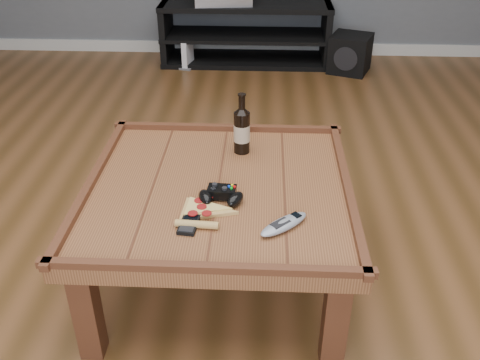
{
  "coord_description": "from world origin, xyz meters",
  "views": [
    {
      "loc": [
        0.16,
        -1.71,
        1.52
      ],
      "look_at": [
        0.08,
        -0.07,
        0.52
      ],
      "focal_mm": 40.0,
      "sensor_mm": 36.0,
      "label": 1
    }
  ],
  "objects_px": {
    "pizza_slice": "(201,211)",
    "smartphone": "(189,224)",
    "remote_control": "(284,224)",
    "media_console": "(246,34)",
    "beer_bottle": "(242,129)",
    "game_console": "(188,55)",
    "coffee_table": "(219,199)",
    "game_controller": "(221,195)",
    "subwoofer": "(350,53)"
  },
  "relations": [
    {
      "from": "smartphone",
      "to": "remote_control",
      "type": "distance_m",
      "value": 0.32
    },
    {
      "from": "remote_control",
      "to": "beer_bottle",
      "type": "bearing_deg",
      "value": 154.9
    },
    {
      "from": "coffee_table",
      "to": "game_console",
      "type": "height_order",
      "value": "coffee_table"
    },
    {
      "from": "beer_bottle",
      "to": "pizza_slice",
      "type": "height_order",
      "value": "beer_bottle"
    },
    {
      "from": "coffee_table",
      "to": "media_console",
      "type": "bearing_deg",
      "value": 90.0
    },
    {
      "from": "remote_control",
      "to": "smartphone",
      "type": "bearing_deg",
      "value": -131.0
    },
    {
      "from": "game_console",
      "to": "coffee_table",
      "type": "bearing_deg",
      "value": -65.08
    },
    {
      "from": "media_console",
      "to": "beer_bottle",
      "type": "relative_size",
      "value": 5.37
    },
    {
      "from": "game_controller",
      "to": "pizza_slice",
      "type": "xyz_separation_m",
      "value": [
        -0.06,
        -0.09,
        -0.01
      ]
    },
    {
      "from": "media_console",
      "to": "pizza_slice",
      "type": "relative_size",
      "value": 5.12
    },
    {
      "from": "smartphone",
      "to": "coffee_table",
      "type": "bearing_deg",
      "value": 79.48
    },
    {
      "from": "pizza_slice",
      "to": "smartphone",
      "type": "height_order",
      "value": "pizza_slice"
    },
    {
      "from": "game_console",
      "to": "pizza_slice",
      "type": "bearing_deg",
      "value": -66.68
    },
    {
      "from": "pizza_slice",
      "to": "subwoofer",
      "type": "xyz_separation_m",
      "value": [
        0.9,
        2.74,
        -0.31
      ]
    },
    {
      "from": "media_console",
      "to": "remote_control",
      "type": "bearing_deg",
      "value": -85.4
    },
    {
      "from": "remote_control",
      "to": "media_console",
      "type": "bearing_deg",
      "value": 142.29
    },
    {
      "from": "media_console",
      "to": "smartphone",
      "type": "distance_m",
      "value": 3.02
    },
    {
      "from": "media_console",
      "to": "remote_control",
      "type": "height_order",
      "value": "media_console"
    },
    {
      "from": "game_controller",
      "to": "subwoofer",
      "type": "xyz_separation_m",
      "value": [
        0.84,
        2.66,
        -0.32
      ]
    },
    {
      "from": "game_controller",
      "to": "pizza_slice",
      "type": "height_order",
      "value": "game_controller"
    },
    {
      "from": "media_console",
      "to": "beer_bottle",
      "type": "bearing_deg",
      "value": -88.24
    },
    {
      "from": "smartphone",
      "to": "game_console",
      "type": "distance_m",
      "value": 2.91
    },
    {
      "from": "game_controller",
      "to": "subwoofer",
      "type": "relative_size",
      "value": 0.47
    },
    {
      "from": "game_controller",
      "to": "game_console",
      "type": "bearing_deg",
      "value": 104.53
    },
    {
      "from": "game_controller",
      "to": "pizza_slice",
      "type": "bearing_deg",
      "value": -122.44
    },
    {
      "from": "media_console",
      "to": "game_console",
      "type": "xyz_separation_m",
      "value": [
        -0.48,
        -0.15,
        -0.14
      ]
    },
    {
      "from": "coffee_table",
      "to": "subwoofer",
      "type": "bearing_deg",
      "value": 71.51
    },
    {
      "from": "beer_bottle",
      "to": "pizza_slice",
      "type": "relative_size",
      "value": 0.95
    },
    {
      "from": "pizza_slice",
      "to": "game_console",
      "type": "bearing_deg",
      "value": 102.43
    },
    {
      "from": "media_console",
      "to": "game_controller",
      "type": "bearing_deg",
      "value": -89.65
    },
    {
      "from": "game_controller",
      "to": "remote_control",
      "type": "bearing_deg",
      "value": -30.33
    },
    {
      "from": "subwoofer",
      "to": "game_console",
      "type": "relative_size",
      "value": 1.73
    },
    {
      "from": "pizza_slice",
      "to": "smartphone",
      "type": "bearing_deg",
      "value": -109.99
    },
    {
      "from": "beer_bottle",
      "to": "smartphone",
      "type": "distance_m",
      "value": 0.57
    },
    {
      "from": "coffee_table",
      "to": "subwoofer",
      "type": "xyz_separation_m",
      "value": [
        0.86,
        2.56,
        -0.24
      ]
    },
    {
      "from": "beer_bottle",
      "to": "game_console",
      "type": "xyz_separation_m",
      "value": [
        -0.55,
        2.31,
        -0.45
      ]
    },
    {
      "from": "coffee_table",
      "to": "pizza_slice",
      "type": "distance_m",
      "value": 0.2
    },
    {
      "from": "media_console",
      "to": "subwoofer",
      "type": "xyz_separation_m",
      "value": [
        0.86,
        -0.19,
        -0.1
      ]
    },
    {
      "from": "coffee_table",
      "to": "game_controller",
      "type": "distance_m",
      "value": 0.13
    },
    {
      "from": "smartphone",
      "to": "subwoofer",
      "type": "xyz_separation_m",
      "value": [
        0.93,
        2.82,
        -0.31
      ]
    },
    {
      "from": "smartphone",
      "to": "remote_control",
      "type": "relative_size",
      "value": 0.61
    },
    {
      "from": "media_console",
      "to": "smartphone",
      "type": "xyz_separation_m",
      "value": [
        -0.08,
        -3.01,
        0.21
      ]
    },
    {
      "from": "media_console",
      "to": "pizza_slice",
      "type": "bearing_deg",
      "value": -90.89
    },
    {
      "from": "subwoofer",
      "to": "remote_control",
      "type": "bearing_deg",
      "value": -81.3
    },
    {
      "from": "media_console",
      "to": "beer_bottle",
      "type": "xyz_separation_m",
      "value": [
        0.08,
        -2.47,
        0.31
      ]
    },
    {
      "from": "smartphone",
      "to": "remote_control",
      "type": "bearing_deg",
      "value": 7.66
    },
    {
      "from": "game_console",
      "to": "smartphone",
      "type": "bearing_deg",
      "value": -67.56
    },
    {
      "from": "beer_bottle",
      "to": "game_controller",
      "type": "distance_m",
      "value": 0.39
    },
    {
      "from": "media_console",
      "to": "pizza_slice",
      "type": "distance_m",
      "value": 2.94
    },
    {
      "from": "coffee_table",
      "to": "pizza_slice",
      "type": "bearing_deg",
      "value": -103.91
    }
  ]
}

